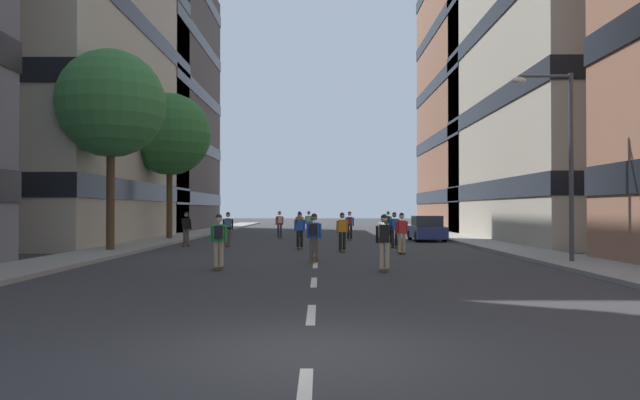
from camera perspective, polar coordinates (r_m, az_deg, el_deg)
ground_plane at (r=38.09m, az=0.01°, el=-3.73°), size 177.33×177.33×0.00m
sidewalk_left at (r=42.79m, az=-12.27°, el=-3.30°), size 2.55×81.28×0.14m
sidewalk_right at (r=42.72m, az=12.36°, el=-3.30°), size 2.55×81.28×0.14m
lane_markings at (r=39.03m, az=0.02°, el=-3.65°), size 0.16×67.20×0.01m
building_left_far at (r=59.60m, az=-18.68°, el=8.79°), size 17.26×19.97×23.49m
building_right_mid at (r=43.67m, az=26.19°, el=10.39°), size 17.26×22.23×20.54m
building_right_far at (r=60.12m, az=18.88°, el=11.88°), size 17.26×19.89×30.03m
parked_car_near at (r=38.34m, az=9.98°, el=-2.65°), size 1.82×4.40×1.52m
street_tree_near at (r=39.65m, az=-13.33°, el=5.84°), size 5.05×5.05×8.92m
street_tree_far at (r=29.40m, az=-18.32°, el=8.33°), size 4.77×4.77×8.86m
streetlamp_right at (r=23.15m, az=21.39°, el=4.69°), size 2.13×0.30×6.50m
skater_0 at (r=28.06m, az=2.30°, el=-2.76°), size 0.55×0.92×1.78m
skater_1 at (r=40.36m, az=-1.63°, el=-2.17°), size 0.57×0.92×1.78m
skater_2 at (r=43.99m, az=-0.78°, el=-2.02°), size 0.56×0.92×1.78m
skater_3 at (r=43.52m, az=6.50°, el=-2.02°), size 0.56×0.92×1.78m
skater_4 at (r=41.94m, az=-3.46°, el=-2.07°), size 0.57×0.92×1.78m
skater_5 at (r=20.24m, az=-9.00°, el=-3.43°), size 0.55×0.92×1.78m
skater_6 at (r=31.13m, az=7.08°, el=-2.57°), size 0.56×0.92×1.78m
skater_7 at (r=26.88m, az=7.74°, el=-2.84°), size 0.55×0.91×1.78m
skater_8 at (r=32.32m, az=-8.16°, el=-2.44°), size 0.55×0.92×1.78m
skater_9 at (r=22.52m, az=-0.29°, el=-3.17°), size 0.56×0.92×1.78m
skater_10 at (r=19.51m, az=6.15°, el=-3.62°), size 0.55×0.92×1.78m
skater_11 at (r=30.19m, az=-1.61°, el=-2.63°), size 0.55×0.92×1.78m
skater_12 at (r=38.31m, az=2.98°, el=-2.19°), size 0.55×0.91×1.78m
skater_13 at (r=33.07m, az=-11.89°, el=-2.45°), size 0.57×0.92×1.78m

